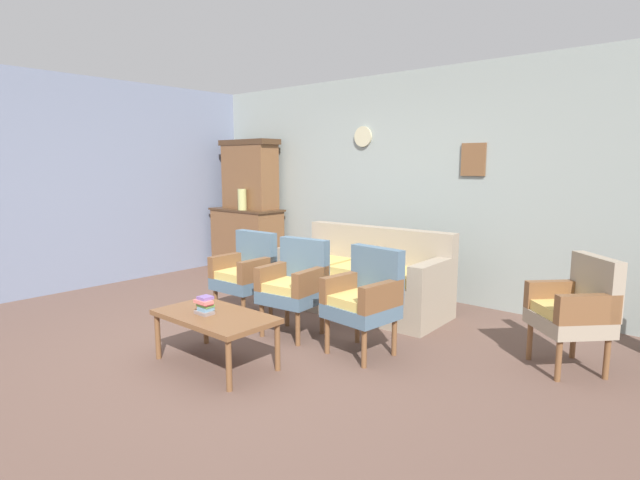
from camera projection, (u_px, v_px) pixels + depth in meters
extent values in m
plane|color=brown|center=(243.00, 347.00, 4.41)|extent=(7.68, 7.68, 0.00)
cube|color=#939E99|center=(404.00, 185.00, 6.17)|extent=(6.40, 0.06, 2.70)
cube|color=brown|center=(473.00, 160.00, 5.51)|extent=(0.28, 0.02, 0.36)
cylinder|color=beige|center=(363.00, 137.00, 6.43)|extent=(0.26, 0.03, 0.26)
cube|color=slate|center=(72.00, 184.00, 6.29)|extent=(0.06, 5.20, 2.70)
cube|color=brown|center=(247.00, 240.00, 7.66)|extent=(1.10, 0.52, 0.90)
cube|color=#462D1B|center=(246.00, 210.00, 7.59)|extent=(1.16, 0.55, 0.03)
cube|color=brown|center=(250.00, 177.00, 7.57)|extent=(0.90, 0.36, 0.95)
cube|color=#462D1B|center=(249.00, 142.00, 7.49)|extent=(0.99, 0.38, 0.08)
cylinder|color=tan|center=(242.00, 199.00, 7.36)|extent=(0.13, 0.13, 0.31)
cube|color=gray|center=(362.00, 292.00, 5.48)|extent=(1.86, 0.87, 0.42)
cube|color=gray|center=(379.00, 248.00, 5.66)|extent=(1.83, 0.23, 0.48)
cube|color=gray|center=(434.00, 273.00, 4.91)|extent=(0.19, 0.81, 0.24)
cube|color=gray|center=(304.00, 254.00, 5.94)|extent=(0.19, 0.81, 0.24)
cube|color=tan|center=(404.00, 276.00, 5.08)|extent=(0.50, 0.58, 0.10)
cube|color=tan|center=(361.00, 270.00, 5.41)|extent=(0.50, 0.58, 0.10)
cube|color=tan|center=(322.00, 264.00, 5.73)|extent=(0.50, 0.58, 0.10)
cube|color=slate|center=(243.00, 283.00, 5.18)|extent=(0.54, 0.50, 0.12)
cube|color=tan|center=(241.00, 275.00, 5.15)|extent=(0.46, 0.42, 0.10)
cube|color=slate|center=(256.00, 253.00, 5.29)|extent=(0.52, 0.12, 0.46)
cube|color=brown|center=(257.00, 270.00, 5.01)|extent=(0.10, 0.48, 0.22)
cube|color=brown|center=(228.00, 264.00, 5.29)|extent=(0.10, 0.48, 0.22)
cylinder|color=brown|center=(244.00, 312.00, 4.93)|extent=(0.04, 0.04, 0.32)
cylinder|color=brown|center=(216.00, 304.00, 5.19)|extent=(0.04, 0.04, 0.32)
cylinder|color=brown|center=(271.00, 303.00, 5.23)|extent=(0.04, 0.04, 0.32)
cylinder|color=brown|center=(243.00, 297.00, 5.49)|extent=(0.04, 0.04, 0.32)
cube|color=slate|center=(292.00, 296.00, 4.68)|extent=(0.57, 0.53, 0.12)
cube|color=tan|center=(291.00, 287.00, 4.65)|extent=(0.48, 0.45, 0.10)
cube|color=slate|center=(304.00, 262.00, 4.79)|extent=(0.53, 0.16, 0.46)
cube|color=brown|center=(311.00, 281.00, 4.53)|extent=(0.13, 0.49, 0.22)
cube|color=brown|center=(274.00, 275.00, 4.77)|extent=(0.13, 0.49, 0.22)
cylinder|color=brown|center=(298.00, 328.00, 4.44)|extent=(0.04, 0.04, 0.32)
cylinder|color=brown|center=(262.00, 320.00, 4.67)|extent=(0.04, 0.04, 0.32)
cylinder|color=brown|center=(322.00, 317.00, 4.75)|extent=(0.04, 0.04, 0.32)
cylinder|color=brown|center=(287.00, 310.00, 4.98)|extent=(0.04, 0.04, 0.32)
cube|color=slate|center=(361.00, 311.00, 4.20)|extent=(0.57, 0.53, 0.12)
cube|color=tan|center=(359.00, 301.00, 4.17)|extent=(0.48, 0.45, 0.10)
cube|color=slate|center=(377.00, 274.00, 4.29)|extent=(0.53, 0.15, 0.46)
cube|color=brown|center=(381.00, 296.00, 4.01)|extent=(0.13, 0.49, 0.22)
cube|color=brown|center=(342.00, 287.00, 4.33)|extent=(0.13, 0.49, 0.22)
cylinder|color=brown|center=(364.00, 348.00, 3.95)|extent=(0.04, 0.04, 0.32)
cylinder|color=brown|center=(327.00, 335.00, 4.25)|extent=(0.04, 0.04, 0.32)
cylinder|color=brown|center=(394.00, 337.00, 4.21)|extent=(0.04, 0.04, 0.32)
cylinder|color=brown|center=(357.00, 325.00, 4.51)|extent=(0.04, 0.04, 0.32)
cube|color=gray|center=(568.00, 322.00, 3.90)|extent=(0.71, 0.71, 0.12)
cube|color=tan|center=(567.00, 311.00, 3.88)|extent=(0.60, 0.60, 0.10)
cube|color=gray|center=(596.00, 286.00, 3.87)|extent=(0.45, 0.43, 0.46)
cube|color=brown|center=(588.00, 309.00, 3.65)|extent=(0.39, 0.40, 0.22)
cube|color=brown|center=(554.00, 294.00, 4.09)|extent=(0.39, 0.40, 0.22)
cylinder|color=brown|center=(559.00, 361.00, 3.71)|extent=(0.04, 0.04, 0.32)
cylinder|color=brown|center=(530.00, 341.00, 4.12)|extent=(0.04, 0.04, 0.32)
cylinder|color=brown|center=(607.00, 359.00, 3.74)|extent=(0.04, 0.04, 0.32)
cylinder|color=brown|center=(573.00, 339.00, 4.16)|extent=(0.04, 0.04, 0.32)
cube|color=brown|center=(215.00, 316.00, 3.98)|extent=(1.00, 0.56, 0.04)
cylinder|color=brown|center=(206.00, 323.00, 4.49)|extent=(0.04, 0.04, 0.38)
cylinder|color=brown|center=(277.00, 347.00, 3.90)|extent=(0.04, 0.04, 0.38)
cylinder|color=brown|center=(158.00, 337.00, 4.13)|extent=(0.04, 0.04, 0.38)
cylinder|color=brown|center=(229.00, 366.00, 3.54)|extent=(0.04, 0.04, 0.38)
cube|color=gray|center=(204.00, 313.00, 3.98)|extent=(0.15, 0.10, 0.02)
cube|color=#6895B2|center=(206.00, 309.00, 3.99)|extent=(0.10, 0.10, 0.03)
cube|color=#629946|center=(205.00, 305.00, 3.99)|extent=(0.13, 0.09, 0.02)
cube|color=#DA5664|center=(205.00, 304.00, 3.98)|extent=(0.12, 0.07, 0.02)
cube|color=#D76D68|center=(203.00, 302.00, 3.96)|extent=(0.15, 0.09, 0.03)
cube|color=#775A9C|center=(205.00, 298.00, 3.98)|extent=(0.10, 0.10, 0.02)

